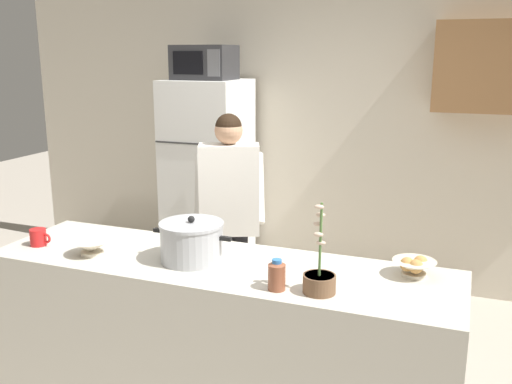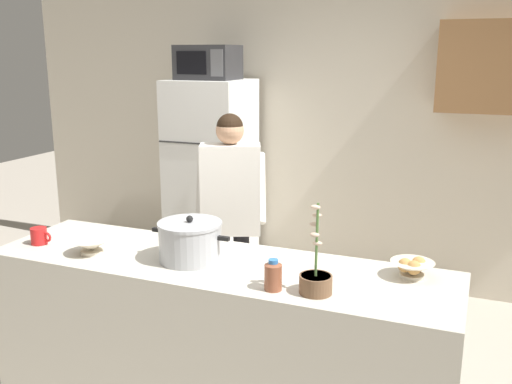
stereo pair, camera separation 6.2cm
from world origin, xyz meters
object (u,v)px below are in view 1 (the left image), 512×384
at_px(person_near_pot, 229,202).
at_px(potted_orchid, 319,279).
at_px(cooking_pot, 192,242).
at_px(empty_bowl, 91,247).
at_px(coffee_mug, 39,237).
at_px(refrigerator, 208,182).
at_px(bottle_near_edge, 277,275).
at_px(microwave, 205,62).
at_px(bread_bowl, 414,267).

distance_m(person_near_pot, potted_orchid, 1.43).
distance_m(cooking_pot, empty_bowl, 0.56).
relative_size(empty_bowl, potted_orchid, 0.51).
distance_m(cooking_pot, coffee_mug, 0.92).
xyz_separation_m(refrigerator, cooking_pot, (0.81, -1.87, 0.15)).
relative_size(bottle_near_edge, potted_orchid, 0.35).
relative_size(coffee_mug, potted_orchid, 0.31).
height_order(microwave, bread_bowl, microwave).
xyz_separation_m(empty_bowl, bottle_near_edge, (1.08, -0.08, 0.03)).
bearing_deg(bottle_near_edge, empty_bowl, 175.62).
relative_size(coffee_mug, bottle_near_edge, 0.89).
bearing_deg(coffee_mug, bread_bowl, 7.93).
bearing_deg(empty_bowl, bread_bowl, 10.45).
height_order(bread_bowl, potted_orchid, potted_orchid).
height_order(person_near_pot, bottle_near_edge, person_near_pot).
xyz_separation_m(person_near_pot, bread_bowl, (1.30, -0.75, -0.01)).
bearing_deg(coffee_mug, cooking_pot, 5.88).
height_order(microwave, person_near_pot, microwave).
bearing_deg(coffee_mug, bottle_near_edge, -4.13).
relative_size(microwave, bottle_near_edge, 3.27).
distance_m(refrigerator, potted_orchid, 2.55).
relative_size(cooking_pot, bottle_near_edge, 3.03).
height_order(cooking_pot, coffee_mug, cooking_pot).
distance_m(bottle_near_edge, potted_orchid, 0.19).
bearing_deg(potted_orchid, bottle_near_edge, -168.94).
bearing_deg(bread_bowl, microwave, 139.01).
relative_size(refrigerator, coffee_mug, 13.42).
xyz_separation_m(coffee_mug, empty_bowl, (0.37, -0.02, -0.00)).
height_order(cooking_pot, empty_bowl, cooking_pot).
distance_m(refrigerator, microwave, 1.02).
xyz_separation_m(bottle_near_edge, potted_orchid, (0.19, 0.04, -0.01)).
distance_m(person_near_pot, empty_bowl, 1.11).
bearing_deg(empty_bowl, person_near_pot, 71.74).
bearing_deg(person_near_pot, coffee_mug, -124.97).
height_order(cooking_pot, bread_bowl, cooking_pot).
distance_m(microwave, coffee_mug, 2.16).
xyz_separation_m(coffee_mug, bottle_near_edge, (1.45, -0.10, 0.02)).
bearing_deg(potted_orchid, bread_bowl, 42.56).
xyz_separation_m(bread_bowl, empty_bowl, (-1.65, -0.30, -0.00)).
bearing_deg(empty_bowl, coffee_mug, 176.59).
bearing_deg(coffee_mug, microwave, 86.78).
bearing_deg(cooking_pot, person_near_pot, 101.83).
distance_m(microwave, potted_orchid, 2.69).
relative_size(bread_bowl, bottle_near_edge, 1.44).
height_order(bread_bowl, bottle_near_edge, bottle_near_edge).
relative_size(refrigerator, person_near_pot, 1.11).
xyz_separation_m(microwave, person_near_pot, (0.61, -0.91, -0.91)).
xyz_separation_m(microwave, empty_bowl, (0.26, -1.97, -0.93)).
relative_size(person_near_pot, bottle_near_edge, 10.82).
bearing_deg(potted_orchid, microwave, 127.30).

